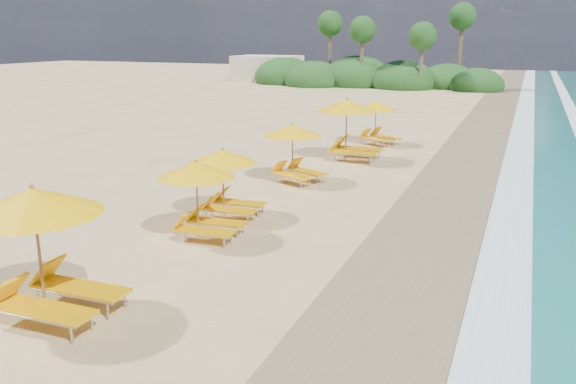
# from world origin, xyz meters

# --- Properties ---
(ground) EXTENTS (160.00, 160.00, 0.00)m
(ground) POSITION_xyz_m (0.00, 0.00, 0.00)
(ground) COLOR #D1B37B
(ground) RESTS_ON ground
(wet_sand) EXTENTS (4.00, 160.00, 0.01)m
(wet_sand) POSITION_xyz_m (4.00, 0.00, 0.01)
(wet_sand) COLOR #8E7B55
(wet_sand) RESTS_ON ground
(surf_foam) EXTENTS (4.00, 160.00, 0.01)m
(surf_foam) POSITION_xyz_m (6.70, 0.00, 0.03)
(surf_foam) COLOR white
(surf_foam) RESTS_ON ground
(station_2) EXTENTS (2.81, 2.60, 2.59)m
(station_2) POSITION_xyz_m (-2.40, -6.02, 1.45)
(station_2) COLOR olive
(station_2) RESTS_ON ground
(station_3) EXTENTS (2.34, 2.18, 2.09)m
(station_3) POSITION_xyz_m (-2.00, -1.00, 1.17)
(station_3) COLOR olive
(station_3) RESTS_ON ground
(station_4) EXTENTS (2.29, 2.14, 2.04)m
(station_4) POSITION_xyz_m (-2.28, 0.95, 1.15)
(station_4) COLOR olive
(station_4) RESTS_ON ground
(station_5) EXTENTS (2.80, 2.78, 2.15)m
(station_5) POSITION_xyz_m (-1.98, 5.61, 1.20)
(station_5) COLOR olive
(station_5) RESTS_ON ground
(station_6) EXTENTS (2.83, 2.61, 2.63)m
(station_6) POSITION_xyz_m (-1.22, 10.11, 1.47)
(station_6) COLOR olive
(station_6) RESTS_ON ground
(station_7) EXTENTS (2.79, 2.78, 2.12)m
(station_7) POSITION_xyz_m (-1.02, 14.14, 1.19)
(station_7) COLOR olive
(station_7) RESTS_ON ground
(treeline) EXTENTS (25.80, 8.80, 9.74)m
(treeline) POSITION_xyz_m (-9.94, 45.51, 1.00)
(treeline) COLOR #163D14
(treeline) RESTS_ON ground
(beach_building) EXTENTS (7.00, 5.00, 2.80)m
(beach_building) POSITION_xyz_m (-22.00, 48.00, 1.40)
(beach_building) COLOR beige
(beach_building) RESTS_ON ground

